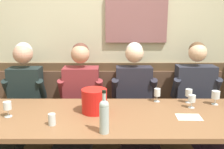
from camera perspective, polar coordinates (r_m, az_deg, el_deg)
name	(u,v)px	position (r m, az deg, el deg)	size (l,w,h in m)	color
room_wall_back	(107,32)	(3.17, -1.05, 9.21)	(6.80, 0.12, 2.80)	beige
wood_wainscot_panel	(107,103)	(3.30, -1.05, -6.32)	(6.80, 0.03, 1.04)	brown
wall_bench	(107,128)	(3.20, -1.09, -11.59)	(2.76, 0.42, 0.94)	brown
dining_table	(106,122)	(2.35, -1.42, -10.46)	(2.46, 0.90, 0.75)	brown
person_left_seat	(15,111)	(2.88, -20.56, -7.46)	(0.47, 1.37, 1.31)	#34323E
person_right_seat	(77,112)	(2.73, -7.73, -8.19)	(0.51, 1.37, 1.30)	#373533
person_center_left_seat	(136,114)	(2.69, 5.22, -8.67)	(0.51, 1.37, 1.31)	#282739
person_center_right_seat	(204,114)	(2.86, 19.57, -8.13)	(0.54, 1.36, 1.32)	#33363C
ice_bucket	(93,101)	(2.35, -4.08, -5.79)	(0.23, 0.23, 0.22)	red
wine_bottle_green_tall	(103,115)	(1.94, -1.90, -8.88)	(0.07, 0.07, 0.33)	#B0C2C2
wine_glass_mid_right	(6,107)	(2.43, -22.12, -6.53)	(0.07, 0.07, 0.14)	silver
wine_glass_center_rear	(191,99)	(2.57, 16.93, -5.12)	(0.07, 0.07, 0.13)	silver
wine_glass_right_end	(156,93)	(2.67, 9.69, -3.94)	(0.06, 0.06, 0.14)	silver
wine_glass_mid_left	(188,93)	(2.71, 16.28, -3.90)	(0.07, 0.07, 0.14)	silver
wine_glass_center_front	(215,95)	(2.74, 21.56, -4.27)	(0.08, 0.08, 0.14)	silver
water_tumbler_center	(51,119)	(2.16, -13.20, -9.57)	(0.06, 0.06, 0.09)	silver
tasting_sheet_left_guest	(188,117)	(2.37, 16.28, -8.92)	(0.21, 0.15, 0.00)	white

